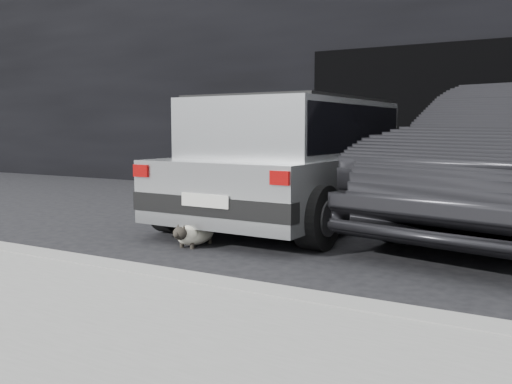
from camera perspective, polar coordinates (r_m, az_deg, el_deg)
The scene contains 8 objects.
ground at distance 6.92m, azimuth -0.30°, elevation -3.53°, with size 80.00×80.00×0.00m, color black.
building_facade at distance 12.19m, azimuth 18.84°, elevation 12.21°, with size 34.00×4.00×5.00m, color black.
garage_opening at distance 10.17m, azimuth 16.32°, elevation 6.74°, with size 4.00×0.10×2.60m, color black.
curb at distance 4.25m, azimuth -6.59°, elevation -9.11°, with size 18.00×0.25×0.12m, color gray.
sidewalk at distance 3.41m, azimuth -19.08°, elevation -13.44°, with size 18.00×2.20×0.11m, color gray.
silver_hatchback at distance 7.22m, azimuth 4.42°, elevation 3.66°, with size 2.19×4.28×1.56m.
cat_siamese at distance 5.82m, azimuth -6.30°, elevation -4.27°, with size 0.26×0.77×0.26m.
cat_white at distance 6.70m, azimuth -6.78°, elevation -2.33°, with size 0.80×0.36×0.38m.
Camera 1 is at (3.46, -5.87, 1.19)m, focal length 40.00 mm.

